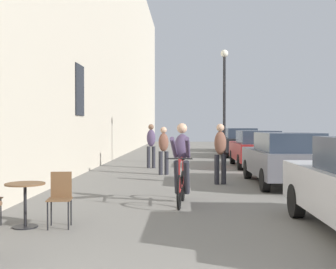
{
  "coord_description": "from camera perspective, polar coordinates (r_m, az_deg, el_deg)",
  "views": [
    {
      "loc": [
        0.34,
        -2.73,
        1.64
      ],
      "look_at": [
        -0.41,
        16.31,
        1.29
      ],
      "focal_mm": 46.66,
      "sensor_mm": 36.0,
      "label": 1
    }
  ],
  "objects": [
    {
      "name": "street_lamp",
      "position": [
        18.78,
        7.37,
        5.54
      ],
      "size": [
        0.32,
        0.32,
        4.9
      ],
      "color": "black",
      "rests_on": "ground_plane"
    },
    {
      "name": "parked_car_fourth",
      "position": [
        24.14,
        9.25,
        -0.94
      ],
      "size": [
        1.86,
        4.35,
        1.54
      ],
      "color": "black",
      "rests_on": "ground_plane"
    },
    {
      "name": "pedestrian_far",
      "position": [
        17.17,
        -2.22,
        -1.15
      ],
      "size": [
        0.34,
        0.24,
        1.73
      ],
      "color": "#26262D",
      "rests_on": "ground_plane"
    },
    {
      "name": "parked_car_second",
      "position": [
        12.59,
        14.93,
        -2.97
      ],
      "size": [
        1.8,
        4.16,
        1.47
      ],
      "color": "#595960",
      "rests_on": "ground_plane"
    },
    {
      "name": "pedestrian_mid",
      "position": [
        14.79,
        -0.58,
        -1.75
      ],
      "size": [
        0.37,
        0.29,
        1.63
      ],
      "color": "#26262D",
      "rests_on": "ground_plane"
    },
    {
      "name": "parked_car_third",
      "position": [
        17.93,
        11.4,
        -1.76
      ],
      "size": [
        1.76,
        4.14,
        1.47
      ],
      "color": "maroon",
      "rests_on": "ground_plane"
    },
    {
      "name": "pedestrian_near",
      "position": [
        12.43,
        6.84,
        -2.05
      ],
      "size": [
        0.38,
        0.29,
        1.71
      ],
      "color": "#26262D",
      "rests_on": "ground_plane"
    },
    {
      "name": "cyclist_on_bicycle",
      "position": [
        9.28,
        1.79,
        -4.07
      ],
      "size": [
        0.52,
        1.76,
        1.74
      ],
      "color": "black",
      "rests_on": "ground_plane"
    },
    {
      "name": "cafe_table_mid",
      "position": [
        7.51,
        -18.16,
        -7.57
      ],
      "size": [
        0.64,
        0.64,
        0.72
      ],
      "color": "black",
      "rests_on": "ground_plane"
    },
    {
      "name": "parked_car_fifth",
      "position": [
        29.4,
        8.01,
        -0.67
      ],
      "size": [
        1.84,
        4.15,
        1.46
      ],
      "color": "#B7B7BC",
      "rests_on": "ground_plane"
    },
    {
      "name": "cafe_chair_mid_toward_wall",
      "position": [
        7.4,
        -13.89,
        -7.69
      ],
      "size": [
        0.43,
        0.43,
        0.89
      ],
      "color": "black",
      "rests_on": "ground_plane"
    }
  ]
}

